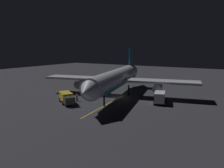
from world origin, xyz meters
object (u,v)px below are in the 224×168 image
object	(u,v)px
ground_crew_worker	(77,97)
traffic_cone_near_right	(119,107)
airliner	(117,78)
traffic_cone_near_left	(91,96)
baggage_truck	(67,98)
catering_truck	(160,97)

from	to	relation	value
ground_crew_worker	traffic_cone_near_right	distance (m)	10.80
airliner	traffic_cone_near_left	size ratio (longest dim) A/B	70.79
baggage_truck	catering_truck	world-z (taller)	catering_truck
ground_crew_worker	traffic_cone_near_left	distance (m)	5.28
catering_truck	traffic_cone_near_right	xyz separation A→B (m)	(5.52, 8.07, -1.04)
traffic_cone_near_right	baggage_truck	bearing A→B (deg)	13.43
traffic_cone_near_right	catering_truck	bearing A→B (deg)	-124.37
airliner	ground_crew_worker	bearing A→B (deg)	59.94
ground_crew_worker	traffic_cone_near_left	world-z (taller)	ground_crew_worker
catering_truck	ground_crew_worker	world-z (taller)	catering_truck
airliner	catering_truck	world-z (taller)	airliner
airliner	ground_crew_worker	xyz separation A→B (m)	(5.17, 8.93, -3.62)
airliner	ground_crew_worker	distance (m)	10.94
catering_truck	airliner	bearing A→B (deg)	-4.05
airliner	baggage_truck	distance (m)	13.36
ground_crew_worker	traffic_cone_near_right	world-z (taller)	ground_crew_worker
baggage_truck	catering_truck	distance (m)	20.06
baggage_truck	traffic_cone_near_left	bearing A→B (deg)	-93.64
airliner	catering_truck	size ratio (longest dim) A/B	6.11
traffic_cone_near_left	airliner	bearing A→B (deg)	-145.01
airliner	traffic_cone_near_left	bearing A→B (deg)	34.99
traffic_cone_near_left	baggage_truck	bearing A→B (deg)	86.36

